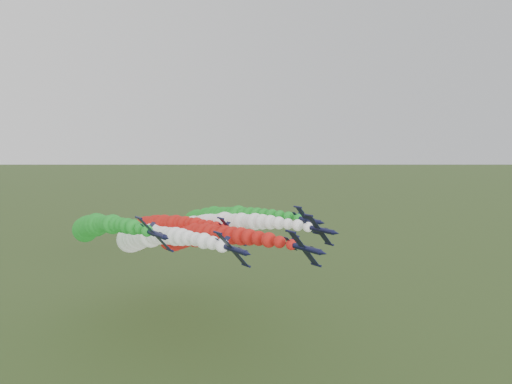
# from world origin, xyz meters

# --- Properties ---
(jet_lead) EXTENTS (15.49, 78.07, 18.11)m
(jet_lead) POSITION_xyz_m (10.23, 43.77, 29.39)
(jet_lead) COLOR #111335
(jet_lead) RESTS_ON ground
(jet_inner_left) EXTENTS (15.84, 78.42, 18.45)m
(jet_inner_left) POSITION_xyz_m (1.17, 54.55, 28.49)
(jet_inner_left) COLOR #111335
(jet_inner_left) RESTS_ON ground
(jet_inner_right) EXTENTS (15.91, 78.49, 18.53)m
(jet_inner_right) POSITION_xyz_m (24.04, 55.05, 29.47)
(jet_inner_right) COLOR #111335
(jet_inner_right) RESTS_ON ground
(jet_outer_left) EXTENTS (15.45, 78.03, 18.06)m
(jet_outer_left) POSITION_xyz_m (-9.15, 64.21, 31.04)
(jet_outer_left) COLOR #111335
(jet_outer_left) RESTS_ON ground
(jet_outer_right) EXTENTS (15.78, 78.36, 18.39)m
(jet_outer_right) POSITION_xyz_m (30.20, 65.54, 29.49)
(jet_outer_right) COLOR #111335
(jet_outer_right) RESTS_ON ground
(jet_trail) EXTENTS (16.01, 78.59, 18.63)m
(jet_trail) POSITION_xyz_m (15.15, 75.69, 26.91)
(jet_trail) COLOR #111335
(jet_trail) RESTS_ON ground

